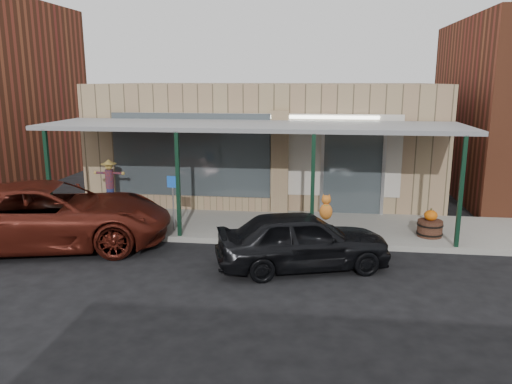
# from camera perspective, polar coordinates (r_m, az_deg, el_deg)

# --- Properties ---
(ground) EXTENTS (120.00, 120.00, 0.00)m
(ground) POSITION_cam_1_polar(r_m,az_deg,el_deg) (11.61, -2.94, -9.23)
(ground) COLOR black
(ground) RESTS_ON ground
(sidewalk) EXTENTS (40.00, 3.20, 0.15)m
(sidewalk) POSITION_cam_1_polar(r_m,az_deg,el_deg) (14.95, -0.48, -3.85)
(sidewalk) COLOR gray
(sidewalk) RESTS_ON ground
(storefront) EXTENTS (12.00, 6.25, 4.20)m
(storefront) POSITION_cam_1_polar(r_m,az_deg,el_deg) (18.99, 1.39, 5.92)
(storefront) COLOR #957D5B
(storefront) RESTS_ON ground
(awning) EXTENTS (12.00, 3.00, 3.04)m
(awning) POSITION_cam_1_polar(r_m,az_deg,el_deg) (14.35, -0.53, 7.41)
(awning) COLOR gray
(awning) RESTS_ON ground
(block_buildings_near) EXTENTS (61.00, 8.00, 8.00)m
(block_buildings_near) POSITION_cam_1_polar(r_m,az_deg,el_deg) (19.80, 7.63, 10.95)
(block_buildings_near) COLOR brown
(block_buildings_near) RESTS_ON ground
(barrel_scarecrow) EXTENTS (1.04, 0.75, 1.71)m
(barrel_scarecrow) POSITION_cam_1_polar(r_m,az_deg,el_deg) (16.77, -16.29, -0.23)
(barrel_scarecrow) COLOR #533021
(barrel_scarecrow) RESTS_ON sidewalk
(barrel_pumpkin) EXTENTS (0.80, 0.80, 0.79)m
(barrel_pumpkin) POSITION_cam_1_polar(r_m,az_deg,el_deg) (14.44, 19.26, -3.73)
(barrel_pumpkin) COLOR #533021
(barrel_pumpkin) RESTS_ON sidewalk
(handicap_sign) EXTENTS (0.32, 0.07, 1.56)m
(handicap_sign) POSITION_cam_1_polar(r_m,az_deg,el_deg) (14.19, -9.47, -0.42)
(handicap_sign) COLOR gray
(handicap_sign) RESTS_ON sidewalk
(parked_sedan) EXTENTS (4.33, 2.71, 1.59)m
(parked_sedan) POSITION_cam_1_polar(r_m,az_deg,el_deg) (11.74, 5.37, -5.46)
(parked_sedan) COLOR black
(parked_sedan) RESTS_ON ground
(car_maroon) EXTENTS (6.69, 4.32, 1.72)m
(car_maroon) POSITION_cam_1_polar(r_m,az_deg,el_deg) (14.20, -22.31, -2.45)
(car_maroon) COLOR #521910
(car_maroon) RESTS_ON ground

